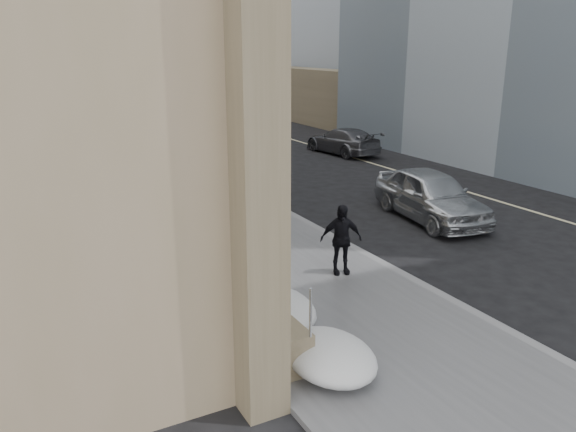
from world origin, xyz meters
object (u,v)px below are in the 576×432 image
at_px(car_grey, 342,141).
at_px(pedestrian, 341,239).
at_px(car_silver, 431,195).
at_px(mounted_horse_right, 242,199).
at_px(mounted_horse_left, 237,197).

bearing_deg(car_grey, pedestrian, 51.20).
height_order(pedestrian, car_silver, pedestrian).
height_order(mounted_horse_right, car_silver, mounted_horse_right).
bearing_deg(car_silver, mounted_horse_left, 178.71).
xyz_separation_m(mounted_horse_left, car_grey, (10.54, 10.34, -0.62)).
bearing_deg(mounted_horse_left, pedestrian, 84.75).
bearing_deg(car_silver, pedestrian, -143.89).
xyz_separation_m(mounted_horse_right, car_grey, (10.40, 10.36, -0.53)).
distance_m(car_silver, car_grey, 12.20).
bearing_deg(pedestrian, mounted_horse_right, 122.55).
height_order(mounted_horse_left, car_silver, mounted_horse_left).
relative_size(pedestrian, car_grey, 0.37).
height_order(mounted_horse_left, pedestrian, mounted_horse_left).
bearing_deg(mounted_horse_left, mounted_horse_right, 148.06).
xyz_separation_m(pedestrian, car_grey, (9.41, 14.27, -0.32)).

